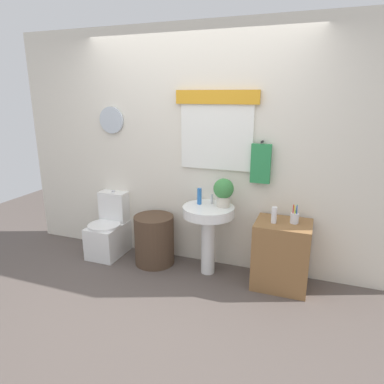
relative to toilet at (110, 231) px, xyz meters
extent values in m
plane|color=#564C47|center=(1.02, -0.89, -0.29)|extent=(8.00, 8.00, 0.00)
cube|color=silver|center=(1.02, 0.26, 1.01)|extent=(4.40, 0.10, 2.60)
cube|color=white|center=(1.27, 0.20, 1.17)|extent=(0.78, 0.03, 0.69)
cube|color=gold|center=(1.27, 0.18, 1.57)|extent=(0.88, 0.04, 0.14)
cylinder|color=silver|center=(0.00, 0.19, 1.31)|extent=(0.31, 0.03, 0.31)
cylinder|color=black|center=(1.75, 0.18, 1.14)|extent=(0.02, 0.06, 0.02)
cube|color=#2D894C|center=(1.75, 0.16, 0.92)|extent=(0.20, 0.05, 0.40)
cube|color=white|center=(0.00, -0.04, -0.10)|extent=(0.36, 0.50, 0.38)
cylinder|color=white|center=(0.00, -0.10, 0.11)|extent=(0.38, 0.38, 0.03)
cube|color=white|center=(0.00, 0.13, 0.28)|extent=(0.34, 0.18, 0.36)
cylinder|color=silver|center=(0.00, 0.13, 0.47)|extent=(0.04, 0.04, 0.02)
cylinder|color=#4C3828|center=(0.62, -0.04, 0.00)|extent=(0.45, 0.45, 0.57)
cylinder|color=white|center=(1.27, -0.04, 0.04)|extent=(0.15, 0.15, 0.66)
cylinder|color=white|center=(1.27, -0.04, 0.42)|extent=(0.54, 0.54, 0.10)
cylinder|color=silver|center=(1.27, 0.08, 0.52)|extent=(0.03, 0.03, 0.10)
cube|color=olive|center=(2.04, -0.04, 0.05)|extent=(0.54, 0.44, 0.68)
cylinder|color=#2D6BB7|center=(1.15, 0.01, 0.56)|extent=(0.05, 0.05, 0.17)
cylinder|color=beige|center=(1.41, 0.02, 0.52)|extent=(0.14, 0.14, 0.11)
sphere|color=#3D8442|center=(1.41, 0.02, 0.66)|extent=(0.21, 0.21, 0.21)
cylinder|color=white|center=(1.95, -0.08, 0.48)|extent=(0.05, 0.05, 0.16)
cylinder|color=silver|center=(2.13, -0.02, 0.45)|extent=(0.08, 0.08, 0.10)
cylinder|color=blue|center=(2.15, -0.02, 0.49)|extent=(0.02, 0.03, 0.18)
cylinder|color=green|center=(2.14, 0.00, 0.49)|extent=(0.03, 0.02, 0.18)
cylinder|color=red|center=(2.12, -0.02, 0.49)|extent=(0.01, 0.02, 0.18)
cylinder|color=yellow|center=(2.14, -0.03, 0.49)|extent=(0.03, 0.01, 0.18)
camera|label=1|loc=(2.29, -3.29, 1.60)|focal=32.22mm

